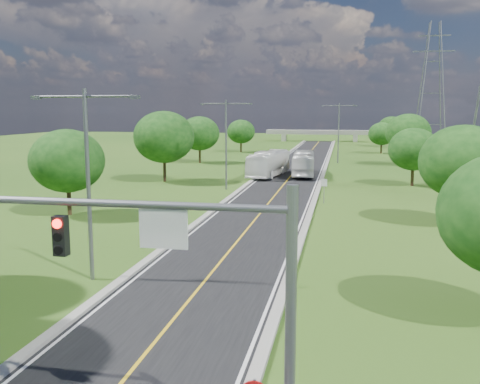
% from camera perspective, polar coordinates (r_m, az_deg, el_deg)
% --- Properties ---
extents(ground, '(260.00, 260.00, 0.00)m').
position_cam_1_polar(ground, '(74.25, 5.56, 1.83)').
color(ground, '#254C15').
rests_on(ground, ground).
extents(road, '(8.00, 150.00, 0.06)m').
position_cam_1_polar(road, '(80.18, 5.97, 2.36)').
color(road, black).
rests_on(road, ground).
extents(curb_left, '(0.50, 150.00, 0.22)m').
position_cam_1_polar(curb_left, '(80.65, 2.96, 2.49)').
color(curb_left, gray).
rests_on(curb_left, ground).
extents(curb_right, '(0.50, 150.00, 0.22)m').
position_cam_1_polar(curb_right, '(79.92, 9.01, 2.33)').
color(curb_right, gray).
rests_on(curb_right, ground).
extents(signal_mast, '(8.54, 0.33, 7.20)m').
position_cam_1_polar(signal_mast, '(13.43, -3.64, -8.71)').
color(signal_mast, slate).
rests_on(signal_mast, ground).
extents(speed_limit_sign, '(0.55, 0.09, 2.40)m').
position_cam_1_polar(speed_limit_sign, '(51.92, 8.97, 0.55)').
color(speed_limit_sign, slate).
rests_on(speed_limit_sign, ground).
extents(overpass, '(30.00, 3.00, 3.20)m').
position_cam_1_polar(overpass, '(153.68, 8.46, 6.26)').
color(overpass, gray).
rests_on(overpass, ground).
extents(streetlight_near_left, '(5.90, 0.25, 10.00)m').
position_cam_1_polar(streetlight_near_left, '(28.65, -15.95, 2.45)').
color(streetlight_near_left, slate).
rests_on(streetlight_near_left, ground).
extents(streetlight_mid_left, '(5.90, 0.25, 10.00)m').
position_cam_1_polar(streetlight_mid_left, '(59.88, -1.50, 5.92)').
color(streetlight_mid_left, slate).
rests_on(streetlight_mid_left, ground).
extents(streetlight_far_right, '(5.90, 0.25, 10.00)m').
position_cam_1_polar(streetlight_far_right, '(91.44, 10.48, 6.76)').
color(streetlight_far_right, slate).
rests_on(streetlight_far_right, ground).
extents(power_tower_far, '(9.00, 6.40, 28.00)m').
position_cam_1_polar(power_tower_far, '(129.89, 19.78, 10.51)').
color(power_tower_far, slate).
rests_on(power_tower_far, ground).
extents(tree_lb, '(6.30, 6.30, 7.33)m').
position_cam_1_polar(tree_lb, '(47.52, -17.96, 3.17)').
color(tree_lb, black).
rests_on(tree_lb, ground).
extents(tree_lc, '(7.56, 7.56, 8.79)m').
position_cam_1_polar(tree_lc, '(67.16, -8.12, 5.83)').
color(tree_lc, black).
rests_on(tree_lc, ground).
extents(tree_ld, '(6.72, 6.72, 7.82)m').
position_cam_1_polar(tree_ld, '(90.69, -4.34, 6.24)').
color(tree_ld, black).
rests_on(tree_ld, ground).
extents(tree_le, '(5.88, 5.88, 6.84)m').
position_cam_1_polar(tree_le, '(113.52, 0.11, 6.46)').
color(tree_le, black).
rests_on(tree_le, ground).
extents(tree_rb, '(6.72, 6.72, 7.82)m').
position_cam_1_polar(tree_rb, '(44.50, 22.73, 2.97)').
color(tree_rb, black).
rests_on(tree_rb, ground).
extents(tree_rc, '(5.88, 5.88, 6.84)m').
position_cam_1_polar(tree_rc, '(66.04, 18.04, 4.36)').
color(tree_rc, black).
rests_on(tree_rc, ground).
extents(tree_rd, '(7.14, 7.14, 8.30)m').
position_cam_1_polar(tree_rd, '(90.02, 17.51, 6.04)').
color(tree_rd, black).
rests_on(tree_rd, ground).
extents(tree_re, '(5.46, 5.46, 6.35)m').
position_cam_1_polar(tree_re, '(113.74, 14.89, 6.02)').
color(tree_re, black).
rests_on(tree_re, ground).
extents(tree_rf, '(6.30, 6.30, 7.33)m').
position_cam_1_polar(tree_rf, '(133.91, 15.84, 6.62)').
color(tree_rf, black).
rests_on(tree_rf, ground).
extents(bus_outbound, '(3.42, 11.84, 3.26)m').
position_cam_1_polar(bus_outbound, '(73.16, 6.79, 3.04)').
color(bus_outbound, silver).
rests_on(bus_outbound, road).
extents(bus_inbound, '(4.44, 12.40, 3.38)m').
position_cam_1_polar(bus_inbound, '(72.13, 3.09, 3.05)').
color(bus_inbound, white).
rests_on(bus_inbound, road).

